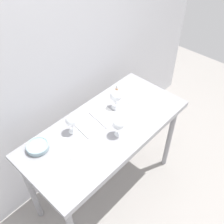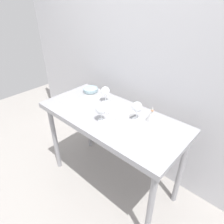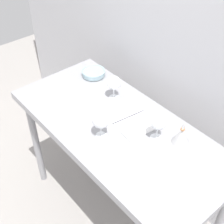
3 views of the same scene
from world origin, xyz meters
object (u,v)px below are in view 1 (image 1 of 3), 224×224
object	(u,v)px
wine_glass_near_center	(119,124)
tasting_sheet_upper	(71,149)
decanter_funnel	(117,93)
tasting_sheet_lower	(144,102)
tasting_bowl	(38,147)
open_notebook	(97,121)
wine_glass_far_right	(116,97)
wine_glass_far_left	(71,121)

from	to	relation	value
wine_glass_near_center	tasting_sheet_upper	size ratio (longest dim) A/B	0.65
tasting_sheet_upper	decanter_funnel	size ratio (longest dim) A/B	1.77
tasting_sheet_lower	tasting_bowl	distance (m)	0.97
open_notebook	tasting_bowl	distance (m)	0.51
wine_glass_near_center	tasting_sheet_lower	world-z (taller)	wine_glass_near_center
tasting_sheet_upper	tasting_bowl	world-z (taller)	tasting_bowl
tasting_sheet_upper	decanter_funnel	xyz separation A→B (m)	(0.66, 0.15, 0.05)
wine_glass_far_right	decanter_funnel	size ratio (longest dim) A/B	1.23
tasting_bowl	tasting_sheet_lower	bearing A→B (deg)	-14.84
tasting_sheet_lower	decanter_funnel	world-z (taller)	decanter_funnel
wine_glass_near_center	open_notebook	distance (m)	0.24
wine_glass_far_left	tasting_sheet_upper	world-z (taller)	wine_glass_far_left
tasting_sheet_upper	wine_glass_near_center	bearing A→B (deg)	-51.71
open_notebook	tasting_sheet_upper	distance (m)	0.33
wine_glass_near_center	tasting_sheet_lower	bearing A→B (deg)	11.50
wine_glass_far_right	tasting_bowl	bearing A→B (deg)	170.98
open_notebook	wine_glass_far_left	bearing A→B (deg)	171.47
wine_glass_near_center	wine_glass_far_left	xyz separation A→B (m)	(-0.22, 0.28, 0.00)
wine_glass_far_right	wine_glass_far_left	xyz separation A→B (m)	(-0.43, 0.06, -0.01)
wine_glass_far_left	tasting_sheet_upper	size ratio (longest dim) A/B	0.66
tasting_sheet_upper	tasting_sheet_lower	xyz separation A→B (m)	(0.77, -0.07, 0.00)
wine_glass_far_right	tasting_sheet_lower	size ratio (longest dim) A/B	0.69
decanter_funnel	wine_glass_far_right	bearing A→B (deg)	-142.00
open_notebook	wine_glass_near_center	bearing A→B (deg)	-78.42
tasting_bowl	wine_glass_far_left	bearing A→B (deg)	-11.21
wine_glass_near_center	tasting_sheet_lower	distance (m)	0.45
wine_glass_far_left	open_notebook	distance (m)	0.24
tasting_sheet_lower	decanter_funnel	size ratio (longest dim) A/B	1.78
open_notebook	tasting_bowl	world-z (taller)	tasting_bowl
tasting_bowl	decanter_funnel	size ratio (longest dim) A/B	1.18
wine_glass_far_right	tasting_sheet_upper	size ratio (longest dim) A/B	0.69
tasting_bowl	decanter_funnel	bearing A→B (deg)	-2.30
wine_glass_near_center	wine_glass_far_right	bearing A→B (deg)	46.45
open_notebook	tasting_sheet_upper	xyz separation A→B (m)	(-0.33, -0.06, -0.00)
wine_glass_far_right	decanter_funnel	xyz separation A→B (m)	(0.10, 0.08, -0.07)
tasting_sheet_upper	tasting_sheet_lower	world-z (taller)	same
open_notebook	tasting_sheet_lower	xyz separation A→B (m)	(0.44, -0.13, -0.00)
tasting_sheet_upper	tasting_bowl	distance (m)	0.24
tasting_sheet_lower	decanter_funnel	xyz separation A→B (m)	(-0.11, 0.21, 0.05)
wine_glass_far_right	tasting_bowl	distance (m)	0.73
tasting_sheet_upper	decanter_funnel	distance (m)	0.67
wine_glass_far_right	tasting_sheet_lower	world-z (taller)	wine_glass_far_right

